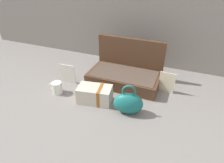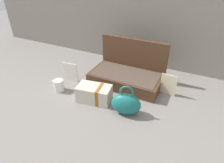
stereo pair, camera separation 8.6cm
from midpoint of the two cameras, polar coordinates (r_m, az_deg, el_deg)
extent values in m
plane|color=slate|center=(1.36, 1.34, -3.65)|extent=(6.00, 6.00, 0.00)
cube|color=#4C301E|center=(1.45, 5.63, 0.60)|extent=(0.52, 0.27, 0.09)
cube|color=#4C3D33|center=(1.43, 5.73, 2.15)|extent=(0.48, 0.24, 0.00)
cube|color=#4C301E|center=(1.52, 7.87, 6.71)|extent=(0.52, 0.02, 0.31)
ellipsoid|color=#196B66|center=(1.17, 6.24, -6.67)|extent=(0.19, 0.13, 0.14)
torus|color=#196B66|center=(1.11, 6.50, -3.12)|extent=(0.08, 0.03, 0.08)
cube|color=beige|center=(1.27, -3.26, -3.59)|extent=(0.23, 0.16, 0.11)
cube|color=#99561E|center=(1.26, -1.64, -3.88)|extent=(0.04, 0.13, 0.11)
cylinder|color=silver|center=(1.42, -13.60, -1.14)|extent=(0.07, 0.07, 0.08)
torus|color=silver|center=(1.44, -14.84, -0.75)|extent=(0.06, 0.01, 0.06)
cube|color=beige|center=(1.39, 17.86, -0.97)|extent=(0.11, 0.01, 0.15)
cube|color=silver|center=(1.50, -10.51, 2.68)|extent=(0.12, 0.01, 0.15)
camera|label=1|loc=(0.04, -88.07, 1.20)|focal=31.31mm
camera|label=2|loc=(0.04, 91.93, -1.20)|focal=31.31mm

